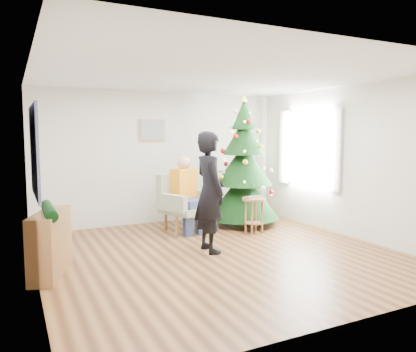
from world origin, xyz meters
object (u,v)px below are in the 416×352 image
christmas_tree (244,167)px  armchair (185,210)px  stool (254,215)px  standing_man (210,192)px  console (50,244)px

christmas_tree → armchair: (-1.26, -0.02, -0.75)m
stool → armchair: size_ratio=0.60×
stool → standing_man: 1.50m
armchair → console: bearing=-173.4°
christmas_tree → stool: size_ratio=3.99×
standing_man → console: size_ratio=1.81×
stool → console: 3.54m
armchair → standing_man: 1.47m
stool → standing_man: (-1.21, -0.66, 0.58)m
christmas_tree → stool: christmas_tree is taller
christmas_tree → standing_man: bearing=-135.8°
armchair → standing_man: standing_man is taller
christmas_tree → console: christmas_tree is taller
christmas_tree → armchair: bearing=-179.1°
stool → console: bearing=-168.3°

